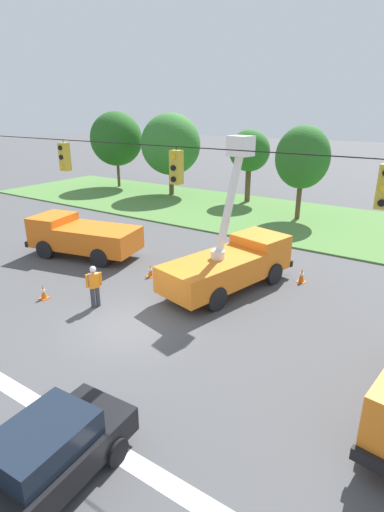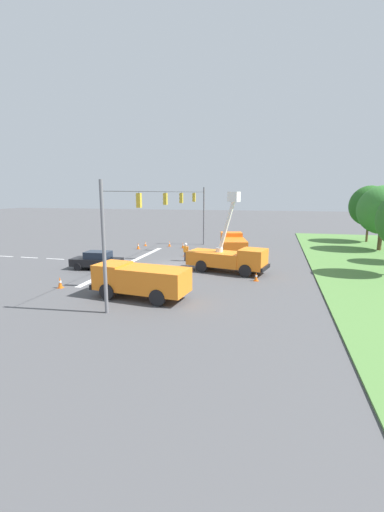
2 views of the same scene
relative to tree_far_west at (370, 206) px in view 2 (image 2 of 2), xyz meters
The scene contains 18 objects.
ground_plane 29.15m from the tree_far_west, 45.96° to the right, with size 200.00×200.00×0.00m, color #4C4C4F.
lane_markings 33.62m from the tree_far_west, 53.09° to the right, with size 17.60×15.25×0.01m.
signal_gantry 28.77m from the tree_far_west, 45.93° to the right, with size 26.20×0.33×7.20m.
tree_far_west is the anchor object (origin of this frame).
tree_west 6.99m from the tree_far_west, ahead, with size 5.30×5.46×7.34m.
utility_truck_bucket_lift 26.75m from the tree_far_west, 35.66° to the right, with size 3.76×7.00×6.60m.
utility_truck_support_near 36.13m from the tree_far_west, 33.56° to the right, with size 3.03×6.33×2.07m.
utility_truck_support_far 20.97m from the tree_far_west, 51.85° to the right, with size 6.45×3.71×2.11m.
sedan_black 35.57m from the tree_far_west, 48.97° to the right, with size 2.10×4.39×1.56m.
road_worker 27.19m from the tree_far_west, 48.46° to the right, with size 0.40×0.58×1.77m.
traffic_cone_foreground_left 24.64m from the tree_far_west, 42.93° to the right, with size 0.36×0.36×0.63m.
traffic_cone_foreground_right 26.61m from the tree_far_west, 68.74° to the right, with size 0.36×0.36×0.67m.
traffic_cone_mid_left 29.54m from the tree_far_west, 70.34° to the right, with size 0.36×0.36×0.59m.
traffic_cone_mid_right 26.38m from the tree_far_west, 53.45° to the right, with size 0.36×0.36×0.63m.
traffic_cone_near_bucket 30.37m from the tree_far_west, 65.82° to the right, with size 0.36×0.36×0.78m.
traffic_cone_lane_edge_a 25.18m from the tree_far_west, 65.28° to the right, with size 0.36×0.36×0.67m.
traffic_cone_lane_edge_b 27.70m from the tree_far_west, 28.58° to the right, with size 0.36×0.36×0.67m.
traffic_cone_far_left 39.47m from the tree_far_west, 41.88° to the right, with size 0.36×0.36×0.80m.
Camera 2 is at (29.33, 8.84, 6.52)m, focal length 24.00 mm.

